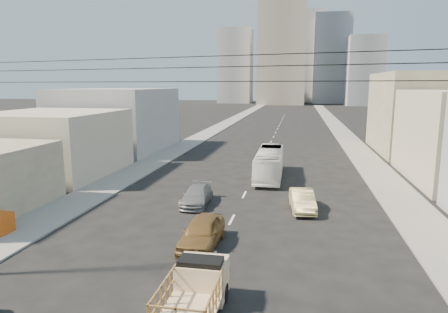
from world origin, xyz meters
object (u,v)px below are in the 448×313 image
(flatbed_pickup, at_px, (195,289))
(sedan_grey, at_px, (197,196))
(sedan_brown, at_px, (202,232))
(sedan_tan, at_px, (302,200))
(city_bus, at_px, (269,163))

(flatbed_pickup, height_order, sedan_grey, flatbed_pickup)
(sedan_brown, height_order, sedan_grey, sedan_brown)
(flatbed_pickup, height_order, sedan_tan, flatbed_pickup)
(sedan_brown, bearing_deg, sedan_tan, 55.10)
(city_bus, distance_m, sedan_tan, 9.97)
(flatbed_pickup, bearing_deg, city_bus, 87.50)
(city_bus, bearing_deg, flatbed_pickup, -93.28)
(flatbed_pickup, relative_size, sedan_brown, 0.95)
(city_bus, relative_size, sedan_brown, 2.10)
(city_bus, xyz_separation_m, sedan_grey, (-4.51, -9.54, -0.71))
(sedan_tan, bearing_deg, sedan_grey, 173.97)
(sedan_brown, xyz_separation_m, sedan_tan, (5.29, 7.37, -0.09))
(sedan_tan, distance_m, sedan_grey, 7.47)
(sedan_grey, bearing_deg, sedan_brown, -75.32)
(flatbed_pickup, xyz_separation_m, city_bus, (1.02, 23.26, 0.27))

